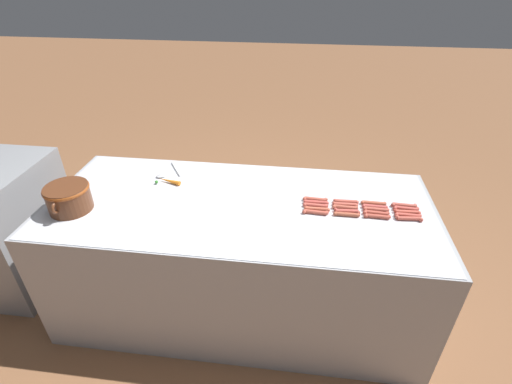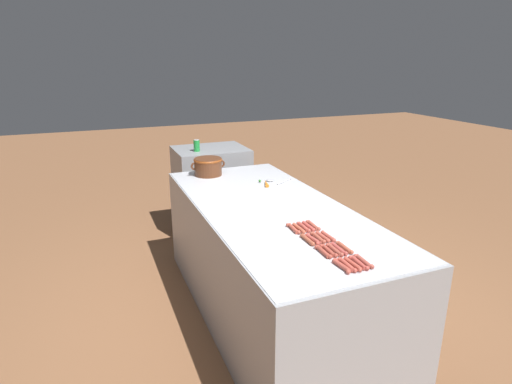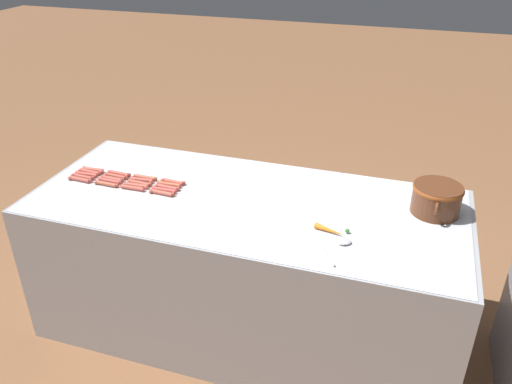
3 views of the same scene
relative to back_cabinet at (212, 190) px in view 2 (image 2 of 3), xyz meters
The scene contains 27 objects.
ground_plane 1.87m from the back_cabinet, 91.94° to the right, with size 20.00×20.00×0.00m, color brown.
griddle_counter 1.80m from the back_cabinet, 91.94° to the right, with size 1.04×2.45×0.91m.
back_cabinet is the anchor object (origin of this frame).
hot_dog_0 2.86m from the back_cabinet, 92.26° to the right, with size 0.04×0.16×0.03m.
hot_dog_1 2.68m from the back_cabinet, 92.48° to the right, with size 0.03×0.16×0.03m.
hot_dog_2 2.50m from the back_cabinet, 92.71° to the right, with size 0.03×0.16×0.03m.
hot_dog_3 2.32m from the back_cabinet, 92.94° to the right, with size 0.03×0.16×0.03m.
hot_dog_4 2.86m from the back_cabinet, 91.60° to the right, with size 0.03×0.16×0.03m.
hot_dog_5 2.67m from the back_cabinet, 91.70° to the right, with size 0.04×0.16×0.03m.
hot_dog_6 2.50m from the back_cabinet, 91.91° to the right, with size 0.04×0.16×0.03m.
hot_dog_7 2.33m from the back_cabinet, 92.05° to the right, with size 0.03×0.16×0.03m.
hot_dog_8 2.86m from the back_cabinet, 90.92° to the right, with size 0.03×0.16×0.03m.
hot_dog_9 2.68m from the back_cabinet, 90.90° to the right, with size 0.03×0.16×0.03m.
hot_dog_10 2.49m from the back_cabinet, 90.99° to the right, with size 0.03×0.16×0.03m.
hot_dog_11 2.32m from the back_cabinet, 91.10° to the right, with size 0.03×0.16×0.03m.
hot_dog_12 2.86m from the back_cabinet, 90.18° to the right, with size 0.04×0.16×0.03m.
hot_dog_13 2.67m from the back_cabinet, 90.26° to the right, with size 0.03×0.16×0.03m.
hot_dog_14 2.50m from the back_cabinet, 90.23° to the right, with size 0.03×0.16×0.03m.
hot_dog_15 2.32m from the back_cabinet, 90.23° to the right, with size 0.03×0.16×0.03m.
hot_dog_16 2.85m from the back_cabinet, 89.47° to the right, with size 0.03×0.16×0.03m.
hot_dog_17 2.67m from the back_cabinet, 89.40° to the right, with size 0.03×0.16×0.03m.
hot_dog_18 2.50m from the back_cabinet, 89.44° to the right, with size 0.03×0.16×0.03m.
hot_dog_19 2.32m from the back_cabinet, 89.35° to the right, with size 0.03×0.16×0.03m.
bean_pot 0.97m from the back_cabinet, 107.61° to the right, with size 0.33×0.27×0.16m.
serving_spoon 1.32m from the back_cabinet, 79.25° to the right, with size 0.25×0.18×0.02m.
carrot 1.36m from the back_cabinet, 84.52° to the right, with size 0.08×0.18×0.03m.
soda_can 0.59m from the back_cabinet, 151.44° to the right, with size 0.07×0.07×0.13m.
Camera 2 is at (-1.21, -2.68, 1.96)m, focal length 29.56 mm.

